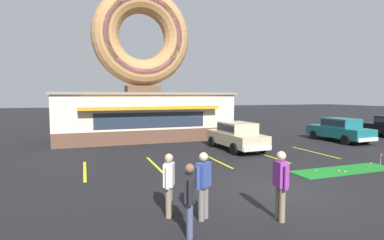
% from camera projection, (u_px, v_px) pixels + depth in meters
% --- Properties ---
extents(ground_plane, '(160.00, 160.00, 0.00)m').
position_uv_depth(ground_plane, '(280.00, 191.00, 9.88)').
color(ground_plane, black).
extents(donut_shop_building, '(12.30, 6.75, 10.96)m').
position_uv_depth(donut_shop_building, '(143.00, 87.00, 21.99)').
color(donut_shop_building, brown).
rests_on(donut_shop_building, ground).
extents(putting_mat, '(4.70, 1.26, 0.03)m').
position_uv_depth(putting_mat, '(344.00, 170.00, 12.53)').
color(putting_mat, '#197523').
rests_on(putting_mat, ground).
extents(mini_donut_near_left, '(0.13, 0.13, 0.04)m').
position_uv_depth(mini_donut_near_left, '(368.00, 167.00, 12.97)').
color(mini_donut_near_left, brown).
rests_on(mini_donut_near_left, putting_mat).
extents(mini_donut_near_right, '(0.13, 0.13, 0.04)m').
position_uv_depth(mini_donut_near_right, '(339.00, 171.00, 12.33)').
color(mini_donut_near_right, '#D8667F').
rests_on(mini_donut_near_right, putting_mat).
extents(mini_donut_mid_left, '(0.13, 0.13, 0.04)m').
position_uv_depth(mini_donut_mid_left, '(345.00, 172.00, 12.18)').
color(mini_donut_mid_left, '#D17F47').
rests_on(mini_donut_mid_left, putting_mat).
extents(mini_donut_mid_centre, '(0.13, 0.13, 0.04)m').
position_uv_depth(mini_donut_mid_centre, '(370.00, 163.00, 13.67)').
color(mini_donut_mid_centre, '#D8667F').
rests_on(mini_donut_mid_centre, putting_mat).
extents(golf_ball, '(0.04, 0.04, 0.04)m').
position_uv_depth(golf_ball, '(316.00, 170.00, 12.35)').
color(golf_ball, white).
rests_on(golf_ball, putting_mat).
extents(putting_flag_pin, '(0.13, 0.01, 0.55)m').
position_uv_depth(putting_flag_pin, '(381.00, 157.00, 13.23)').
color(putting_flag_pin, silver).
rests_on(putting_flag_pin, putting_mat).
extents(car_teal, '(2.03, 4.58, 1.60)m').
position_uv_depth(car_teal, '(340.00, 129.00, 20.52)').
color(car_teal, '#196066').
rests_on(car_teal, ground).
extents(car_champagne, '(2.07, 4.61, 1.60)m').
position_uv_depth(car_champagne, '(236.00, 135.00, 17.34)').
color(car_champagne, '#BCAD89').
rests_on(car_champagne, ground).
extents(pedestrian_blue_sweater_man, '(0.35, 0.57, 1.65)m').
position_uv_depth(pedestrian_blue_sweater_man, '(190.00, 196.00, 6.60)').
color(pedestrian_blue_sweater_man, '#474C66').
rests_on(pedestrian_blue_sweater_man, ground).
extents(pedestrian_hooded_kid, '(0.29, 0.59, 1.76)m').
position_uv_depth(pedestrian_hooded_kid, '(281.00, 182.00, 7.45)').
color(pedestrian_hooded_kid, '#7F7056').
rests_on(pedestrian_hooded_kid, ground).
extents(pedestrian_leather_jacket_man, '(0.38, 0.55, 1.65)m').
position_uv_depth(pedestrian_leather_jacket_man, '(169.00, 182.00, 7.71)').
color(pedestrian_leather_jacket_man, '#7F7056').
rests_on(pedestrian_leather_jacket_man, ground).
extents(pedestrian_clipboard_woman, '(0.50, 0.42, 1.72)m').
position_uv_depth(pedestrian_clipboard_woman, '(203.00, 182.00, 7.51)').
color(pedestrian_clipboard_woman, slate).
rests_on(pedestrian_clipboard_woman, ground).
extents(trash_bin, '(0.57, 0.57, 0.97)m').
position_uv_depth(trash_bin, '(228.00, 132.00, 21.55)').
color(trash_bin, '#232833').
rests_on(trash_bin, ground).
extents(parking_stripe_far_left, '(0.12, 3.60, 0.01)m').
position_uv_depth(parking_stripe_far_left, '(85.00, 171.00, 12.50)').
color(parking_stripe_far_left, yellow).
rests_on(parking_stripe_far_left, ground).
extents(parking_stripe_left, '(0.12, 3.60, 0.01)m').
position_uv_depth(parking_stripe_left, '(155.00, 165.00, 13.52)').
color(parking_stripe_left, yellow).
rests_on(parking_stripe_left, ground).
extents(parking_stripe_mid_left, '(0.12, 3.60, 0.01)m').
position_uv_depth(parking_stripe_mid_left, '(216.00, 160.00, 14.54)').
color(parking_stripe_mid_left, yellow).
rests_on(parking_stripe_mid_left, ground).
extents(parking_stripe_centre, '(0.12, 3.60, 0.01)m').
position_uv_depth(parking_stripe_centre, '(268.00, 156.00, 15.56)').
color(parking_stripe_centre, yellow).
rests_on(parking_stripe_centre, ground).
extents(parking_stripe_mid_right, '(0.12, 3.60, 0.01)m').
position_uv_depth(parking_stripe_mid_right, '(314.00, 152.00, 16.58)').
color(parking_stripe_mid_right, yellow).
rests_on(parking_stripe_mid_right, ground).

